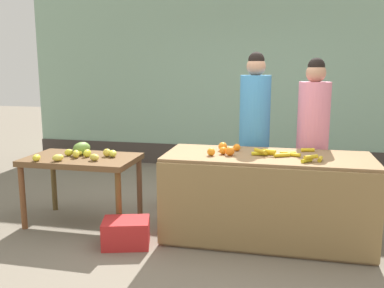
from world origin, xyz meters
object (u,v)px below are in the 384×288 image
vendor_woman_blue_shirt (254,135)px  vendor_woman_pink_shirt (312,141)px  produce_crate (126,233)px  produce_sack (175,185)px

vendor_woman_blue_shirt → vendor_woman_pink_shirt: (0.63, -0.04, -0.04)m
vendor_woman_blue_shirt → produce_crate: (-1.12, -1.13, -0.81)m
produce_crate → produce_sack: bearing=82.6°
vendor_woman_blue_shirt → vendor_woman_pink_shirt: vendor_woman_blue_shirt is taller
vendor_woman_blue_shirt → produce_crate: vendor_woman_blue_shirt is taller
produce_crate → produce_sack: produce_sack is taller
vendor_woman_pink_shirt → produce_crate: size_ratio=4.08×
vendor_woman_pink_shirt → produce_sack: size_ratio=3.39×
vendor_woman_pink_shirt → produce_sack: 1.72m
vendor_woman_blue_shirt → produce_sack: (-0.96, 0.11, -0.67)m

